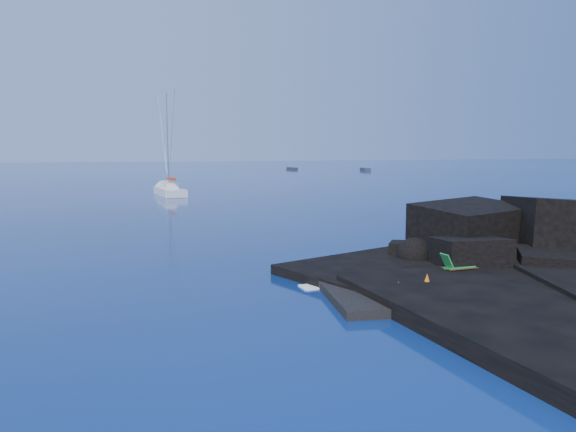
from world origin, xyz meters
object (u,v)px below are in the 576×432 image
(sunbather, at_px, (388,286))
(distant_boat_a, at_px, (292,170))
(marker_cone, at_px, (427,281))
(distant_boat_b, at_px, (365,171))
(deck_chair, at_px, (461,263))
(sailboat, at_px, (170,195))

(sunbather, distance_m, distant_boat_a, 121.46)
(marker_cone, relative_size, distant_boat_b, 0.12)
(distant_boat_a, relative_size, distant_boat_b, 0.84)
(marker_cone, distance_m, distant_boat_a, 121.20)
(deck_chair, height_order, distant_boat_a, deck_chair)
(sailboat, xyz_separation_m, deck_chair, (9.75, -48.88, 0.91))
(distant_boat_b, bearing_deg, sailboat, -122.73)
(deck_chair, relative_size, distant_boat_b, 0.33)
(sailboat, relative_size, sunbather, 6.86)
(deck_chair, height_order, distant_boat_b, deck_chair)
(deck_chair, relative_size, distant_boat_a, 0.39)
(marker_cone, height_order, distant_boat_a, marker_cone)
(deck_chair, bearing_deg, marker_cone, -151.74)
(sailboat, distance_m, distant_boat_a, 75.80)
(deck_chair, bearing_deg, distant_boat_a, 72.98)
(sailboat, xyz_separation_m, marker_cone, (7.18, -50.57, 0.65))
(deck_chair, relative_size, marker_cone, 2.69)
(sailboat, relative_size, marker_cone, 20.76)
(sailboat, relative_size, distant_boat_a, 3.02)
(sailboat, height_order, distant_boat_b, sailboat)
(deck_chair, height_order, marker_cone, deck_chair)
(deck_chair, height_order, sunbather, deck_chair)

